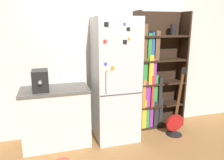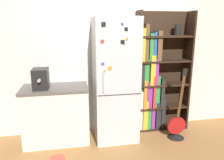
% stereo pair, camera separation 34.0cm
% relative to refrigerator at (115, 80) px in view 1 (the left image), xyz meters
% --- Properties ---
extents(ground_plane, '(16.00, 16.00, 0.00)m').
position_rel_refrigerator_xyz_m(ground_plane, '(0.00, -0.13, -0.97)').
color(ground_plane, '#A87542').
extents(wall_back, '(8.00, 0.05, 2.60)m').
position_rel_refrigerator_xyz_m(wall_back, '(0.00, 0.34, 0.33)').
color(wall_back, silver).
rests_on(wall_back, ground_plane).
extents(refrigerator, '(0.66, 0.66, 1.93)m').
position_rel_refrigerator_xyz_m(refrigerator, '(0.00, 0.00, 0.00)').
color(refrigerator, silver).
rests_on(refrigerator, ground_plane).
extents(bookshelf, '(0.93, 0.31, 2.04)m').
position_rel_refrigerator_xyz_m(bookshelf, '(0.74, 0.19, -0.09)').
color(bookshelf, black).
rests_on(bookshelf, ground_plane).
extents(kitchen_counter, '(1.00, 0.58, 0.89)m').
position_rel_refrigerator_xyz_m(kitchen_counter, '(-0.93, 0.04, -0.52)').
color(kitchen_counter, silver).
rests_on(kitchen_counter, ground_plane).
extents(espresso_machine, '(0.22, 0.35, 0.30)m').
position_rel_refrigerator_xyz_m(espresso_machine, '(-1.12, -0.02, 0.08)').
color(espresso_machine, black).
rests_on(espresso_machine, kitchen_counter).
extents(guitar, '(0.31, 0.28, 1.19)m').
position_rel_refrigerator_xyz_m(guitar, '(0.98, -0.25, -0.79)').
color(guitar, black).
rests_on(guitar, ground_plane).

